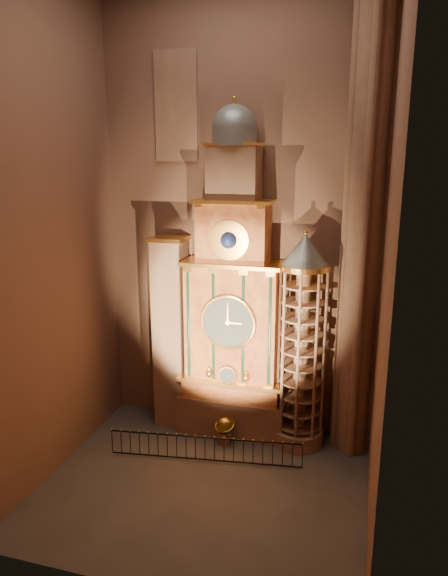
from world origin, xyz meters
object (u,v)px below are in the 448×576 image
(celestial_globe, at_px, (225,428))
(iron_railing, at_px, (205,449))
(astronomical_clock, at_px, (233,309))
(portrait_tower, at_px, (171,332))
(stair_turret, at_px, (301,344))

(celestial_globe, relative_size, iron_railing, 0.16)
(astronomical_clock, relative_size, portrait_tower, 1.64)
(portrait_tower, relative_size, iron_railing, 1.13)
(portrait_tower, distance_m, iron_railing, 6.25)
(celestial_globe, bearing_deg, portrait_tower, 156.29)
(portrait_tower, bearing_deg, iron_railing, -48.36)
(astronomical_clock, bearing_deg, stair_turret, -4.30)
(stair_turret, distance_m, celestial_globe, 5.77)
(stair_turret, relative_size, iron_railing, 1.19)
(portrait_tower, relative_size, stair_turret, 0.94)
(astronomical_clock, relative_size, stair_turret, 1.55)
(stair_turret, height_order, iron_railing, stair_turret)
(stair_turret, xyz_separation_m, celestial_globe, (-3.54, -1.20, -4.40))
(astronomical_clock, xyz_separation_m, stair_turret, (3.50, -0.26, -1.41))
(portrait_tower, bearing_deg, stair_turret, -2.33)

